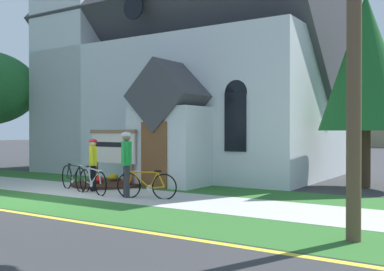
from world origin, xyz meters
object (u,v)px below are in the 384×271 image
at_px(bicycle_red, 73,178).
at_px(cyclist_in_white_jersey, 126,158).
at_px(roadside_conifer, 366,62).
at_px(bicycle_silver, 147,185).
at_px(church_sign, 113,148).
at_px(cyclist_in_green_jersey, 93,161).
at_px(bicycle_green, 92,181).

xyz_separation_m(bicycle_red, cyclist_in_white_jersey, (2.35, -0.27, 0.67)).
bearing_deg(roadside_conifer, bicycle_silver, -128.34).
relative_size(church_sign, cyclist_in_green_jersey, 1.37).
relative_size(cyclist_in_green_jersey, roadside_conifer, 0.26).
bearing_deg(bicycle_green, cyclist_in_green_jersey, 133.46).
distance_m(church_sign, cyclist_in_green_jersey, 1.69).
distance_m(bicycle_red, bicycle_silver, 2.93).
height_order(bicycle_red, bicycle_green, bicycle_red).
distance_m(cyclist_in_white_jersey, roadside_conifer, 8.13).
bearing_deg(bicycle_red, cyclist_in_green_jersey, 13.77).
distance_m(bicycle_green, bicycle_silver, 1.89).
distance_m(bicycle_green, cyclist_in_white_jersey, 1.48).
xyz_separation_m(bicycle_silver, roadside_conifer, (4.40, 5.57, 3.62)).
relative_size(bicycle_silver, cyclist_in_white_jersey, 0.93).
bearing_deg(bicycle_silver, bicycle_red, 177.73).
distance_m(bicycle_green, roadside_conifer, 9.22).
relative_size(church_sign, roadside_conifer, 0.35).
bearing_deg(cyclist_in_white_jersey, bicycle_green, 178.98).
xyz_separation_m(church_sign, bicycle_green, (1.01, -1.94, -0.87)).
height_order(bicycle_red, cyclist_in_white_jersey, cyclist_in_white_jersey).
bearing_deg(cyclist_in_white_jersey, roadside_conifer, 48.96).
bearing_deg(bicycle_green, cyclist_in_white_jersey, -1.02).
bearing_deg(bicycle_green, bicycle_red, 166.85).
distance_m(bicycle_silver, cyclist_in_green_jersey, 2.35).
bearing_deg(cyclist_in_white_jersey, church_sign, 139.69).
height_order(cyclist_in_green_jersey, roadside_conifer, roadside_conifer).
xyz_separation_m(bicycle_red, cyclist_in_green_jersey, (0.66, 0.16, 0.52)).
bearing_deg(church_sign, roadside_conifer, 27.21).
distance_m(church_sign, bicycle_red, 1.90).
bearing_deg(bicycle_silver, bicycle_green, -176.09).
distance_m(bicycle_red, cyclist_in_white_jersey, 2.46).
relative_size(bicycle_red, bicycle_silver, 1.04).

